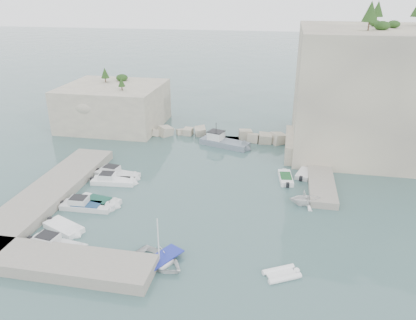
% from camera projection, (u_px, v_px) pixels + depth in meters
% --- Properties ---
extents(ground, '(400.00, 400.00, 0.00)m').
position_uv_depth(ground, '(197.00, 206.00, 44.01)').
color(ground, '#406060').
rests_on(ground, ground).
extents(cliff_east, '(26.00, 22.00, 17.00)m').
position_uv_depth(cliff_east, '(390.00, 91.00, 57.43)').
color(cliff_east, beige).
rests_on(cliff_east, ground).
extents(cliff_terrace, '(8.00, 10.00, 2.50)m').
position_uv_depth(cliff_terrace, '(314.00, 146.00, 57.50)').
color(cliff_terrace, beige).
rests_on(cliff_terrace, ground).
extents(outcrop_west, '(16.00, 14.00, 7.00)m').
position_uv_depth(outcrop_west, '(114.00, 106.00, 68.76)').
color(outcrop_west, beige).
rests_on(outcrop_west, ground).
extents(quay_west, '(5.00, 24.00, 1.10)m').
position_uv_depth(quay_west, '(49.00, 192.00, 45.89)').
color(quay_west, '#9E9689').
rests_on(quay_west, ground).
extents(quay_south, '(18.00, 4.00, 1.10)m').
position_uv_depth(quay_south, '(50.00, 261.00, 34.27)').
color(quay_south, '#9E9689').
rests_on(quay_south, ground).
extents(ledge_east, '(3.00, 16.00, 0.80)m').
position_uv_depth(ledge_east, '(320.00, 175.00, 50.52)').
color(ledge_east, '#9E9689').
rests_on(ledge_east, ground).
extents(breakwater, '(28.00, 3.00, 1.40)m').
position_uv_depth(breakwater, '(221.00, 134.00, 63.80)').
color(breakwater, beige).
rests_on(breakwater, ground).
extents(motorboat_a, '(6.42, 2.77, 1.40)m').
position_uv_depth(motorboat_a, '(118.00, 176.00, 51.07)').
color(motorboat_a, silver).
rests_on(motorboat_a, ground).
extents(motorboat_b, '(5.91, 2.38, 1.40)m').
position_uv_depth(motorboat_b, '(114.00, 183.00, 49.31)').
color(motorboat_b, white).
rests_on(motorboat_b, ground).
extents(motorboat_c, '(5.53, 2.80, 0.70)m').
position_uv_depth(motorboat_c, '(99.00, 204.00, 44.59)').
color(motorboat_c, silver).
rests_on(motorboat_c, ground).
extents(motorboat_d, '(6.10, 2.00, 1.40)m').
position_uv_depth(motorboat_d, '(87.00, 209.00, 43.61)').
color(motorboat_d, silver).
rests_on(motorboat_d, ground).
extents(motorboat_e, '(4.92, 3.56, 0.70)m').
position_uv_depth(motorboat_e, '(64.00, 230.00, 39.77)').
color(motorboat_e, white).
rests_on(motorboat_e, ground).
extents(motorboat_f, '(6.38, 2.72, 1.40)m').
position_uv_depth(motorboat_f, '(57.00, 249.00, 36.88)').
color(motorboat_f, silver).
rests_on(motorboat_f, ground).
extents(rowboat, '(6.07, 5.52, 1.03)m').
position_uv_depth(rowboat, '(160.00, 264.00, 34.82)').
color(rowboat, white).
rests_on(rowboat, ground).
extents(inflatable_dinghy, '(3.47, 2.84, 0.44)m').
position_uv_depth(inflatable_dinghy, '(281.00, 276.00, 33.40)').
color(inflatable_dinghy, white).
rests_on(inflatable_dinghy, ground).
extents(tender_east_a, '(4.11, 3.76, 1.84)m').
position_uv_depth(tender_east_a, '(305.00, 204.00, 44.42)').
color(tender_east_a, white).
rests_on(tender_east_a, ground).
extents(tender_east_b, '(2.08, 4.61, 0.70)m').
position_uv_depth(tender_east_b, '(285.00, 180.00, 50.12)').
color(tender_east_b, white).
rests_on(tender_east_b, ground).
extents(tender_east_c, '(2.96, 5.25, 0.70)m').
position_uv_depth(tender_east_c, '(306.00, 174.00, 51.76)').
color(tender_east_c, silver).
rests_on(tender_east_c, ground).
extents(tender_east_d, '(4.95, 2.32, 1.85)m').
position_uv_depth(tender_east_d, '(303.00, 164.00, 54.59)').
color(tender_east_d, white).
rests_on(tender_east_d, ground).
extents(work_boat, '(8.54, 4.91, 2.20)m').
position_uv_depth(work_boat, '(225.00, 146.00, 60.99)').
color(work_boat, slate).
rests_on(work_boat, ground).
extents(rowboat_mast, '(0.10, 0.10, 4.20)m').
position_uv_depth(rowboat_mast, '(158.00, 238.00, 33.80)').
color(rowboat_mast, white).
rests_on(rowboat_mast, rowboat).
extents(vegetation, '(53.48, 13.88, 13.40)m').
position_uv_depth(vegetation, '(360.00, 19.00, 55.93)').
color(vegetation, '#1E4219').
rests_on(vegetation, ground).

